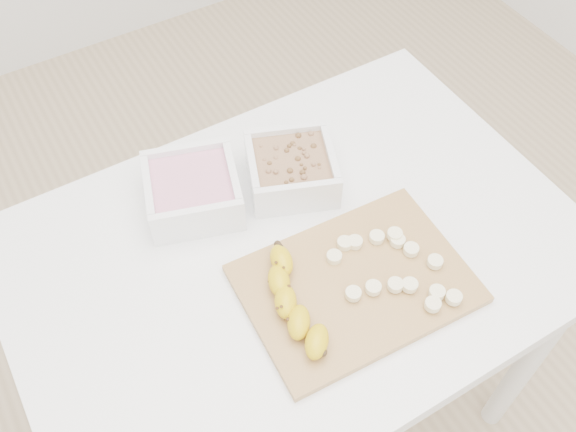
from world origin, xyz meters
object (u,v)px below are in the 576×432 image
cutting_board (355,284)px  bowl_granola (291,169)px  bowl_yogurt (193,190)px  table (296,277)px  banana (295,303)px

cutting_board → bowl_granola: bearing=84.2°
cutting_board → bowl_yogurt: bearing=117.5°
table → bowl_yogurt: size_ratio=4.83×
table → banana: (-0.07, -0.11, 0.13)m
cutting_board → table: bearing=111.1°
table → bowl_yogurt: (-0.11, 0.18, 0.14)m
bowl_yogurt → cutting_board: bowl_yogurt is taller
bowl_yogurt → banana: 0.30m
bowl_granola → banana: bearing=-119.5°
table → bowl_granola: size_ratio=4.86×
table → cutting_board: (0.05, -0.12, 0.10)m
table → cutting_board: 0.16m
bowl_granola → banana: (-0.14, -0.25, -0.00)m
bowl_yogurt → banana: bearing=-81.8°
bowl_yogurt → cutting_board: size_ratio=0.56×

